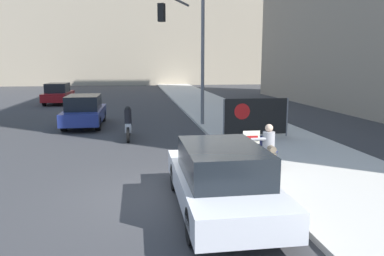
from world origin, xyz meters
name	(u,v)px	position (x,y,z in m)	size (l,w,h in m)	color
ground_plane	(168,195)	(0.00, 0.00, 0.00)	(160.00, 160.00, 0.00)	#38383A
sidewalk_curb	(217,110)	(4.44, 15.00, 0.07)	(4.37, 90.00, 0.13)	beige
seated_protester	(269,144)	(2.95, 1.51, 0.78)	(0.97, 0.77, 1.21)	#474C56
protest_banner	(256,117)	(3.96, 5.80, 0.94)	(2.64, 0.06, 1.52)	slate
traffic_light_pole	(188,40)	(1.79, 9.61, 4.08)	(2.12, 1.89, 5.96)	slate
parked_car_curbside	(221,178)	(1.00, -1.07, 0.70)	(1.75, 4.46, 1.40)	silver
car_on_road_nearest	(84,111)	(-3.15, 10.22, 0.75)	(1.72, 4.37, 1.51)	navy
car_on_road_midblock	(58,94)	(-6.45, 21.03, 0.76)	(1.71, 4.28, 1.55)	maroon
motorcycle_on_road	(128,125)	(-1.01, 6.78, 0.56)	(0.28, 2.13, 1.34)	silver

